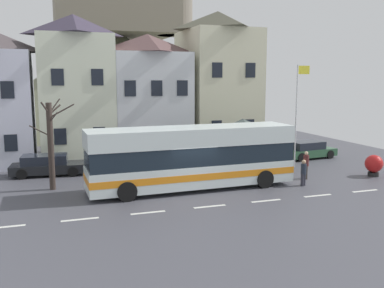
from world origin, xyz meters
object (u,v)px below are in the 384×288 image
Objects in this scene: townhouse_01 at (76,89)px; transit_bus at (192,158)px; parked_car_03 at (227,154)px; pedestrian_02 at (303,172)px; bare_tree_00 at (51,144)px; townhouse_02 at (148,96)px; parked_car_02 at (47,165)px; townhouse_03 at (217,83)px; pedestrian_01 at (306,164)px; hilltop_castle at (115,71)px; public_bench at (230,156)px; flagpole at (297,108)px; pedestrian_00 at (269,161)px; bus_shelter at (243,127)px; parked_car_00 at (307,150)px; harbour_buoy at (374,164)px.

townhouse_01 is 12.48m from transit_bus.
parked_car_03 is 2.83× the size of pedestrian_02.
pedestrian_02 is 14.07m from bare_tree_00.
townhouse_02 is 2.01× the size of parked_car_02.
townhouse_03 reaches higher than pedestrian_01.
parked_car_03 is 6.63m from pedestrian_01.
bare_tree_00 is (-8.28, -32.33, -4.43)m from hilltop_castle.
townhouse_01 is at bearing 155.91° from public_bench.
townhouse_01 is 1.13× the size of townhouse_02.
flagpole is 16.00m from bare_tree_00.
pedestrian_00 is 0.22× the size of flagpole.
townhouse_01 is 12.55m from bus_shelter.
hilltop_castle reaches higher than public_bench.
bare_tree_00 reaches higher than parked_car_02.
harbour_buoy reaches higher than parked_car_00.
townhouse_01 is 6.93m from parked_car_02.
parked_car_02 is 3.46× the size of harbour_buoy.
transit_bus is at bearing -33.75° from parked_car_02.
transit_bus reaches higher than pedestrian_02.
townhouse_01 is 15.86m from flagpole.
public_bench is at bearing 143.06° from flagpole.
parked_car_00 is (11.20, 5.84, -1.09)m from transit_bus.
townhouse_02 is 8.66m from bus_shelter.
parked_car_03 is (-6.52, 0.30, -0.01)m from parked_car_00.
townhouse_01 is 24.80m from hilltop_castle.
public_bench is at bearing 103.92° from pedestrian_00.
townhouse_03 is 2.60× the size of parked_car_00.
harbour_buoy is at bearing -8.81° from bare_tree_00.
townhouse_02 is at bearing -36.08° from parked_car_03.
transit_bus is 1.66× the size of flagpole.
townhouse_02 is at bearing -174.63° from townhouse_03.
pedestrian_01 reaches higher than parked_car_00.
bus_shelter is 3.34m from parked_car_03.
flagpole is at bearing -76.33° from hilltop_castle.
parked_car_03 is (4.68, -4.57, -4.05)m from townhouse_02.
townhouse_01 is 9.07m from bare_tree_00.
townhouse_03 reaches higher than parked_car_00.
townhouse_01 is 6.95× the size of pedestrian_00.
bus_shelter is 5.66m from pedestrian_02.
parked_car_02 is 3.10× the size of pedestrian_02.
bare_tree_00 reaches higher than pedestrian_01.
townhouse_02 is 0.81× the size of transit_bus.
pedestrian_01 is at bearing 170.60° from harbour_buoy.
pedestrian_02 is 5.53m from harbour_buoy.
townhouse_03 is 9.08m from parked_car_00.
townhouse_01 is at bearing 133.87° from pedestrian_02.
bus_shelter reaches higher than parked_car_02.
public_bench is at bearing 99.64° from pedestrian_02.
townhouse_03 is at bearing -95.60° from parked_car_03.
parked_car_00 is (5.26, -5.43, -5.04)m from townhouse_03.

